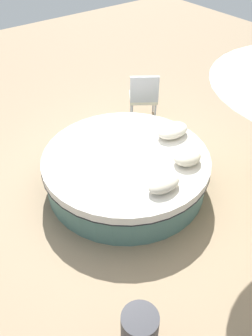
% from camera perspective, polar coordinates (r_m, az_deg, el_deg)
% --- Properties ---
extents(ground_plane, '(16.00, 16.00, 0.00)m').
position_cam_1_polar(ground_plane, '(5.63, 0.00, -2.68)').
color(ground_plane, '#9E8466').
extents(round_bed, '(2.48, 2.48, 0.57)m').
position_cam_1_polar(round_bed, '(5.44, 0.00, -0.40)').
color(round_bed, '#4C726B').
rests_on(round_bed, ground_plane).
extents(throw_pillow_0, '(0.47, 0.29, 0.16)m').
position_cam_1_polar(throw_pillow_0, '(4.71, 5.97, -2.49)').
color(throw_pillow_0, beige).
rests_on(throw_pillow_0, round_bed).
extents(throw_pillow_1, '(0.42, 0.36, 0.18)m').
position_cam_1_polar(throw_pillow_1, '(5.17, 9.62, 1.75)').
color(throw_pillow_1, beige).
rests_on(throw_pillow_1, round_bed).
extents(throw_pillow_2, '(0.54, 0.36, 0.18)m').
position_cam_1_polar(throw_pillow_2, '(5.70, 7.35, 5.93)').
color(throw_pillow_2, silver).
rests_on(throw_pillow_2, round_bed).
extents(patio_chair, '(0.71, 0.71, 0.98)m').
position_cam_1_polar(patio_chair, '(6.87, 2.82, 11.48)').
color(patio_chair, '#B7B7BC').
rests_on(patio_chair, ground_plane).
extents(side_table, '(0.38, 0.38, 0.50)m').
position_cam_1_polar(side_table, '(3.94, 2.15, -24.25)').
color(side_table, '#333338').
rests_on(side_table, ground_plane).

